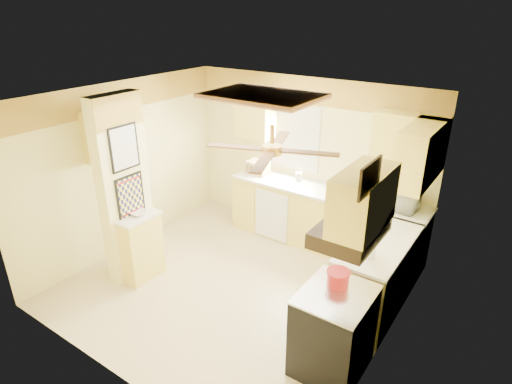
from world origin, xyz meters
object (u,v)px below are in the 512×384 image
Objects in this scene: microwave at (399,198)px; dutch_oven at (338,278)px; kettle at (370,250)px; stove at (333,331)px; bowl at (138,213)px.

microwave reaches higher than dutch_oven.
kettle is at bearing 82.33° from dutch_oven.
stove is at bearing -67.33° from dutch_oven.
stove is at bearing -92.09° from kettle.
stove is 1.82× the size of microwave.
dutch_oven is (2.77, 0.11, 0.03)m from bowl.
microwave is 2.41× the size of kettle.
stove is 2.87m from bowl.
kettle reaches higher than dutch_oven.
bowl is (-2.83, 0.03, 0.51)m from stove.
microwave is (-0.10, 2.16, 0.62)m from stove.
microwave is 2.42× the size of bowl.
kettle is (0.08, 0.62, 0.04)m from dutch_oven.
stove is at bearing -0.55° from bowl.
kettle is at bearing 14.27° from bowl.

